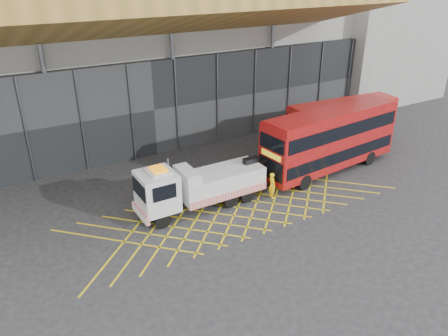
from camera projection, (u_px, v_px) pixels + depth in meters
ground_plane at (196, 220)px, 28.23m from camera, size 120.00×120.00×0.00m
road_markings at (238, 207)px, 29.69m from camera, size 23.16×7.16×0.01m
construction_building at (120, 37)px, 39.65m from camera, size 55.00×23.97×18.00m
east_building at (375, 11)px, 51.09m from camera, size 15.00×12.00×20.00m
recovery_truck at (198, 186)px, 28.94m from camera, size 10.47×2.53×3.65m
bus_towed at (330, 138)px, 33.91m from camera, size 12.47×3.97×4.99m
bus_second at (342, 122)px, 38.54m from camera, size 10.56×3.18×4.23m
worker at (272, 185)px, 30.58m from camera, size 0.55×0.75×1.91m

